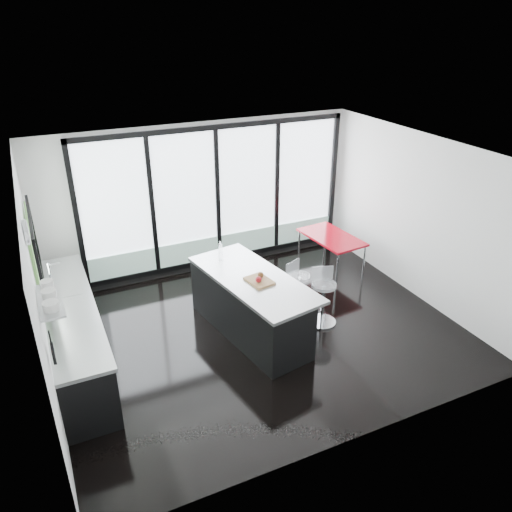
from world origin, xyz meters
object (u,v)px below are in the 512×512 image
island (249,305)px  bar_stool_far (298,293)px  bar_stool_near (323,303)px  red_table (330,253)px

island → bar_stool_far: 1.04m
bar_stool_near → red_table: (1.13, 1.55, -0.02)m
island → bar_stool_far: (1.00, 0.23, -0.15)m
island → bar_stool_near: 1.20m
bar_stool_near → bar_stool_far: (-0.16, 0.50, -0.03)m
bar_stool_far → red_table: size_ratio=0.52×
bar_stool_near → red_table: bar_stool_near is taller
island → bar_stool_near: bearing=-12.8°
bar_stool_far → red_table: bearing=17.5°
bar_stool_far → red_table: 1.67m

